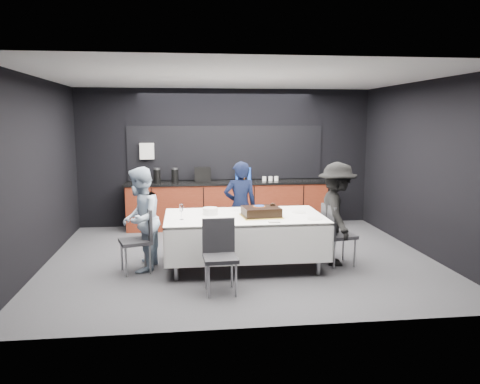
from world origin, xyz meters
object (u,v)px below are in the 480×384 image
at_px(chair_right, 335,231).
at_px(person_left, 140,219).
at_px(cake_assembly, 261,212).
at_px(person_right, 337,214).
at_px(party_table, 244,224).
at_px(plate_stack, 210,211).
at_px(chair_left, 141,235).
at_px(champagne_flute, 181,209).
at_px(chair_near, 220,250).
at_px(person_center, 240,207).

distance_m(chair_right, person_left, 2.88).
height_order(cake_assembly, person_right, person_right).
xyz_separation_m(party_table, plate_stack, (-0.49, 0.12, 0.19)).
bearing_deg(party_table, person_left, 179.63).
distance_m(party_table, plate_stack, 0.54).
height_order(party_table, plate_stack, plate_stack).
height_order(chair_left, chair_right, same).
relative_size(plate_stack, chair_left, 0.25).
bearing_deg(person_left, cake_assembly, 93.61).
distance_m(champagne_flute, chair_near, 0.98).
height_order(champagne_flute, person_center, person_center).
relative_size(person_left, person_right, 0.97).
bearing_deg(cake_assembly, person_left, 175.73).
distance_m(plate_stack, person_left, 1.03).
distance_m(person_center, person_left, 1.77).
xyz_separation_m(chair_near, person_center, (0.48, 1.81, 0.22)).
bearing_deg(chair_near, cake_assembly, 51.09).
bearing_deg(person_right, person_center, 62.41).
distance_m(cake_assembly, champagne_flute, 1.16).
bearing_deg(person_left, plate_stack, 104.08).
height_order(person_center, person_right, person_right).
distance_m(party_table, chair_right, 1.37).
xyz_separation_m(party_table, person_right, (1.40, -0.04, 0.13)).
bearing_deg(chair_left, chair_near, -40.14).
height_order(chair_left, chair_near, same).
relative_size(party_table, chair_near, 2.51).
relative_size(chair_left, person_right, 0.60).
bearing_deg(person_right, plate_stack, 90.90).
xyz_separation_m(champagne_flute, person_left, (-0.59, 0.21, -0.18)).
height_order(party_table, person_center, person_center).
xyz_separation_m(party_table, person_left, (-1.51, 0.01, 0.11)).
xyz_separation_m(cake_assembly, chair_left, (-1.74, 0.07, -0.31)).
distance_m(party_table, person_center, 0.86).
bearing_deg(person_right, cake_assembly, 99.66).
distance_m(cake_assembly, chair_left, 1.77).
relative_size(party_table, chair_right, 2.51).
bearing_deg(chair_left, champagne_flute, -13.88).
xyz_separation_m(cake_assembly, chair_near, (-0.67, -0.83, -0.31)).
distance_m(plate_stack, chair_near, 1.12).
distance_m(person_left, person_right, 2.91).
bearing_deg(chair_right, champagne_flute, -177.72).
height_order(champagne_flute, chair_near, champagne_flute).
distance_m(plate_stack, person_center, 0.91).
xyz_separation_m(party_table, chair_near, (-0.44, -0.96, -0.11)).
distance_m(chair_right, person_center, 1.64).
distance_m(cake_assembly, person_center, 0.99).
bearing_deg(person_left, person_right, 96.84).
xyz_separation_m(person_center, person_right, (1.35, -0.89, 0.02)).
bearing_deg(person_center, party_table, 85.40).
xyz_separation_m(chair_right, person_center, (-1.31, 0.96, 0.22)).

